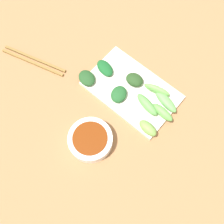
{
  "coord_description": "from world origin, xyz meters",
  "views": [
    {
      "loc": [
        -0.25,
        -0.2,
        0.77
      ],
      "look_at": [
        -0.04,
        -0.02,
        0.05
      ],
      "focal_mm": 41.71,
      "sensor_mm": 36.0,
      "label": 1
    }
  ],
  "objects": [
    {
      "name": "tabletop",
      "position": [
        0.0,
        0.0,
        0.01
      ],
      "size": [
        2.1,
        2.1,
        0.02
      ],
      "primitive_type": "cube",
      "color": "#9D6F47",
      "rests_on": "ground"
    },
    {
      "name": "sauce_bowl",
      "position": [
        -0.14,
        -0.02,
        0.04
      ],
      "size": [
        0.13,
        0.13,
        0.04
      ],
      "color": "white",
      "rests_on": "tabletop"
    },
    {
      "name": "serving_plate",
      "position": [
        0.07,
        -0.01,
        0.03
      ],
      "size": [
        0.18,
        0.29,
        0.01
      ],
      "primitive_type": "cube",
      "color": "silver",
      "rests_on": "tabletop"
    },
    {
      "name": "broccoli_stalk_0",
      "position": [
        -0.01,
        -0.13,
        0.05
      ],
      "size": [
        0.04,
        0.06,
        0.03
      ],
      "primitive_type": "ellipsoid",
      "rotation": [
        0.0,
        0.0,
        -0.1
      ],
      "color": "#76A54B",
      "rests_on": "serving_plate"
    },
    {
      "name": "broccoli_leafy_1",
      "position": [
        0.09,
        0.0,
        0.04
      ],
      "size": [
        0.05,
        0.06,
        0.03
      ],
      "primitive_type": "ellipsoid",
      "rotation": [
        0.0,
        0.0,
        0.16
      ],
      "color": "#26461F",
      "rests_on": "serving_plate"
    },
    {
      "name": "broccoli_stalk_2",
      "position": [
        0.1,
        -0.12,
        0.04
      ],
      "size": [
        0.05,
        0.1,
        0.02
      ],
      "primitive_type": "ellipsoid",
      "rotation": [
        0.0,
        0.0,
        -0.22
      ],
      "color": "#64A656",
      "rests_on": "serving_plate"
    },
    {
      "name": "broccoli_stalk_3",
      "position": [
        0.05,
        -0.08,
        0.05
      ],
      "size": [
        0.05,
        0.09,
        0.03
      ],
      "primitive_type": "ellipsoid",
      "rotation": [
        0.0,
        0.0,
        -0.22
      ],
      "color": "#5EA04E",
      "rests_on": "serving_plate"
    },
    {
      "name": "broccoli_leafy_4",
      "position": [
        -0.0,
        0.12,
        0.04
      ],
      "size": [
        0.06,
        0.07,
        0.02
      ],
      "primitive_type": "ellipsoid",
      "rotation": [
        0.0,
        0.0,
        -0.26
      ],
      "color": "#224C23",
      "rests_on": "serving_plate"
    },
    {
      "name": "broccoli_leafy_5",
      "position": [
        0.02,
        0.01,
        0.04
      ],
      "size": [
        0.07,
        0.06,
        0.02
      ],
      "primitive_type": "ellipsoid",
      "rotation": [
        0.0,
        0.0,
        0.27
      ],
      "color": "#215929",
      "rests_on": "serving_plate"
    },
    {
      "name": "broccoli_leafy_6",
      "position": [
        0.06,
        0.1,
        0.04
      ],
      "size": [
        0.06,
        0.08,
        0.02
      ],
      "primitive_type": "ellipsoid",
      "rotation": [
        0.0,
        0.0,
        -0.25
      ],
      "color": "#185A26",
      "rests_on": "serving_plate"
    },
    {
      "name": "broccoli_stalk_7",
      "position": [
        0.11,
        -0.08,
        0.05
      ],
      "size": [
        0.04,
        0.09,
        0.03
      ],
      "primitive_type": "ellipsoid",
      "rotation": [
        0.0,
        0.0,
        0.27
      ],
      "color": "#6DB252",
      "rests_on": "serving_plate"
    },
    {
      "name": "broccoli_stalk_8",
      "position": [
        0.06,
        -0.13,
        0.05
      ],
      "size": [
        0.03,
        0.08,
        0.03
      ],
      "primitive_type": "ellipsoid",
      "rotation": [
        0.0,
        0.0,
        -0.08
      ],
      "color": "#64AD4F",
      "rests_on": "serving_plate"
    },
    {
      "name": "chopsticks",
      "position": [
        -0.06,
        0.31,
        0.02
      ],
      "size": [
        0.09,
        0.23,
        0.01
      ],
      "rotation": [
        0.0,
        0.0,
        0.28
      ],
      "color": "olive",
      "rests_on": "tabletop"
    }
  ]
}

